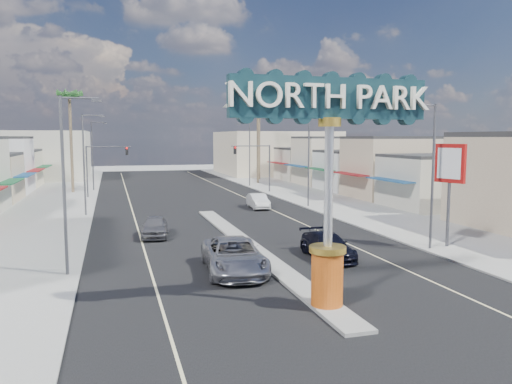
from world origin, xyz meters
TOP-DOWN VIEW (x-y plane):
  - ground at (0.00, 30.00)m, footprint 160.00×160.00m
  - road at (0.00, 30.00)m, footprint 20.00×120.00m
  - median_island at (0.00, 14.00)m, footprint 1.30×30.00m
  - sidewalk_left at (-14.00, 30.00)m, footprint 8.00×120.00m
  - sidewalk_right at (14.00, 30.00)m, footprint 8.00×120.00m
  - storefront_row_right at (24.00, 43.00)m, footprint 12.00×42.00m
  - backdrop_far_left at (-22.00, 75.00)m, footprint 20.00×20.00m
  - backdrop_far_right at (22.00, 75.00)m, footprint 20.00×20.00m
  - gateway_sign at (0.00, 1.98)m, footprint 8.20×1.50m
  - traffic_signal_left at (-9.18, 43.99)m, footprint 5.09×0.45m
  - traffic_signal_right at (9.18, 43.99)m, footprint 5.09×0.45m
  - streetlight_l_near at (-10.43, 10.00)m, footprint 2.03×0.22m
  - streetlight_l_mid at (-10.43, 30.00)m, footprint 2.03×0.22m
  - streetlight_l_far at (-10.43, 52.00)m, footprint 2.03×0.22m
  - streetlight_r_near at (10.43, 10.00)m, footprint 2.03×0.22m
  - streetlight_r_mid at (10.43, 30.00)m, footprint 2.03×0.22m
  - streetlight_r_far at (10.43, 52.00)m, footprint 2.03×0.22m
  - palm_left_far at (-13.00, 50.00)m, footprint 2.60×2.60m
  - palm_right_mid at (13.00, 56.00)m, footprint 2.60×2.60m
  - palm_right_far at (15.00, 62.00)m, footprint 2.60×2.60m
  - suv_left at (-2.35, 8.41)m, footprint 3.42×6.55m
  - suv_right at (3.59, 9.89)m, footprint 2.16×5.05m
  - car_parked_left at (-5.50, 18.99)m, footprint 2.32×4.58m
  - car_parked_right at (5.50, 30.53)m, footprint 1.76×4.46m
  - bank_pylon_sign at (11.99, 10.22)m, footprint 0.91×1.99m

SIDE VIEW (x-z plane):
  - ground at x=0.00m, z-range 0.00..0.00m
  - road at x=0.00m, z-range 0.00..0.01m
  - sidewalk_left at x=-14.00m, z-range 0.00..0.12m
  - sidewalk_right at x=14.00m, z-range 0.00..0.12m
  - median_island at x=0.00m, z-range 0.00..0.16m
  - car_parked_right at x=5.50m, z-range 0.00..1.45m
  - suv_right at x=3.59m, z-range 0.00..1.45m
  - car_parked_left at x=-5.50m, z-range 0.00..1.50m
  - suv_left at x=-2.35m, z-range 0.00..1.76m
  - storefront_row_right at x=24.00m, z-range 0.00..6.00m
  - backdrop_far_left at x=-22.00m, z-range 0.00..8.00m
  - backdrop_far_right at x=22.00m, z-range 0.00..8.00m
  - traffic_signal_left at x=-9.18m, z-range 1.27..7.27m
  - traffic_signal_right at x=9.18m, z-range 1.27..7.27m
  - bank_pylon_sign at x=11.99m, z-range 1.78..8.24m
  - streetlight_l_near at x=-10.43m, z-range 0.57..9.57m
  - streetlight_l_mid at x=-10.43m, z-range 0.57..9.57m
  - streetlight_l_far at x=-10.43m, z-range 0.57..9.57m
  - streetlight_r_near at x=10.43m, z-range 0.57..9.57m
  - streetlight_r_mid at x=10.43m, z-range 0.57..9.57m
  - streetlight_r_far at x=10.43m, z-range 0.57..9.57m
  - gateway_sign at x=0.00m, z-range 1.35..10.50m
  - palm_right_mid at x=13.00m, z-range 4.55..16.65m
  - palm_left_far at x=-13.00m, z-range 4.95..18.05m
  - palm_right_far at x=15.00m, z-range 5.34..19.44m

